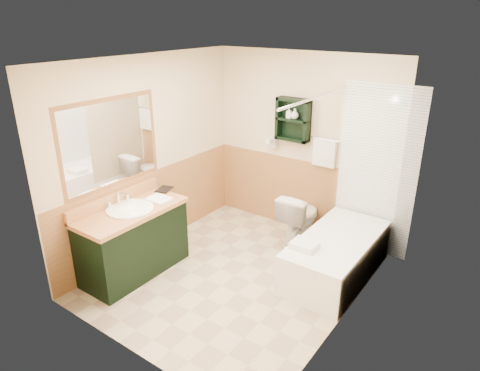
# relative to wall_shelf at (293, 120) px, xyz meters

# --- Properties ---
(floor) EXTENTS (3.00, 3.00, 0.00)m
(floor) POSITION_rel_wall_shelf_xyz_m (0.10, -1.41, -1.55)
(floor) COLOR #C8B991
(floor) RESTS_ON ground
(back_wall) EXTENTS (2.60, 0.04, 2.40)m
(back_wall) POSITION_rel_wall_shelf_xyz_m (0.10, 0.11, -0.35)
(back_wall) COLOR #FFEFC7
(back_wall) RESTS_ON ground
(left_wall) EXTENTS (0.04, 3.00, 2.40)m
(left_wall) POSITION_rel_wall_shelf_xyz_m (-1.22, -1.41, -0.35)
(left_wall) COLOR #FFEFC7
(left_wall) RESTS_ON ground
(right_wall) EXTENTS (0.04, 3.00, 2.40)m
(right_wall) POSITION_rel_wall_shelf_xyz_m (1.42, -1.41, -0.35)
(right_wall) COLOR #FFEFC7
(right_wall) RESTS_ON ground
(ceiling) EXTENTS (2.60, 3.00, 0.04)m
(ceiling) POSITION_rel_wall_shelf_xyz_m (0.10, -1.41, 0.87)
(ceiling) COLOR white
(ceiling) RESTS_ON back_wall
(wainscot_left) EXTENTS (2.98, 2.98, 1.00)m
(wainscot_left) POSITION_rel_wall_shelf_xyz_m (-1.19, -1.41, -1.05)
(wainscot_left) COLOR tan
(wainscot_left) RESTS_ON left_wall
(wainscot_back) EXTENTS (2.58, 2.58, 1.00)m
(wainscot_back) POSITION_rel_wall_shelf_xyz_m (0.10, 0.08, -1.05)
(wainscot_back) COLOR tan
(wainscot_back) RESTS_ON back_wall
(mirror_frame) EXTENTS (1.30, 1.30, 1.00)m
(mirror_frame) POSITION_rel_wall_shelf_xyz_m (-1.17, -1.96, -0.05)
(mirror_frame) COLOR #965631
(mirror_frame) RESTS_ON left_wall
(mirror_glass) EXTENTS (1.20, 1.20, 0.90)m
(mirror_glass) POSITION_rel_wall_shelf_xyz_m (-1.17, -1.96, -0.05)
(mirror_glass) COLOR white
(mirror_glass) RESTS_ON left_wall
(tile_right) EXTENTS (1.50, 1.50, 2.10)m
(tile_right) POSITION_rel_wall_shelf_xyz_m (1.38, -0.66, -0.50)
(tile_right) COLOR white
(tile_right) RESTS_ON right_wall
(tile_back) EXTENTS (0.95, 0.95, 2.10)m
(tile_back) POSITION_rel_wall_shelf_xyz_m (1.13, 0.07, -0.50)
(tile_back) COLOR white
(tile_back) RESTS_ON back_wall
(tile_accent) EXTENTS (1.50, 1.50, 0.10)m
(tile_accent) POSITION_rel_wall_shelf_xyz_m (1.37, -0.66, 0.35)
(tile_accent) COLOR #164D28
(tile_accent) RESTS_ON right_wall
(wall_shelf) EXTENTS (0.45, 0.15, 0.55)m
(wall_shelf) POSITION_rel_wall_shelf_xyz_m (0.00, 0.00, 0.00)
(wall_shelf) COLOR black
(wall_shelf) RESTS_ON back_wall
(hair_dryer) EXTENTS (0.10, 0.24, 0.18)m
(hair_dryer) POSITION_rel_wall_shelf_xyz_m (-0.30, 0.02, -0.35)
(hair_dryer) COLOR silver
(hair_dryer) RESTS_ON back_wall
(towel_bar) EXTENTS (0.40, 0.06, 0.40)m
(towel_bar) POSITION_rel_wall_shelf_xyz_m (0.45, 0.04, -0.20)
(towel_bar) COLOR white
(towel_bar) RESTS_ON back_wall
(curtain_rod) EXTENTS (0.03, 1.60, 0.03)m
(curtain_rod) POSITION_rel_wall_shelf_xyz_m (0.63, -0.66, 0.45)
(curtain_rod) COLOR silver
(curtain_rod) RESTS_ON back_wall
(shower_curtain) EXTENTS (1.05, 1.05, 1.70)m
(shower_curtain) POSITION_rel_wall_shelf_xyz_m (0.63, -0.48, -0.40)
(shower_curtain) COLOR beige
(shower_curtain) RESTS_ON curtain_rod
(vanity) EXTENTS (0.59, 1.26, 0.80)m
(vanity) POSITION_rel_wall_shelf_xyz_m (-0.89, -2.01, -1.15)
(vanity) COLOR black
(vanity) RESTS_ON ground
(bathtub) EXTENTS (0.73, 1.50, 0.49)m
(bathtub) POSITION_rel_wall_shelf_xyz_m (1.03, -0.72, -1.31)
(bathtub) COLOR white
(bathtub) RESTS_ON ground
(toilet) EXTENTS (0.41, 0.71, 0.69)m
(toilet) POSITION_rel_wall_shelf_xyz_m (0.31, -0.26, -1.21)
(toilet) COLOR white
(toilet) RESTS_ON ground
(counter_towel) EXTENTS (0.27, 0.21, 0.04)m
(counter_towel) POSITION_rel_wall_shelf_xyz_m (-0.79, -1.66, -0.73)
(counter_towel) COLOR white
(counter_towel) RESTS_ON vanity
(vanity_book) EXTENTS (0.16, 0.06, 0.21)m
(vanity_book) POSITION_rel_wall_shelf_xyz_m (-1.06, -1.41, -0.64)
(vanity_book) COLOR black
(vanity_book) RESTS_ON vanity
(tub_towel) EXTENTS (0.27, 0.22, 0.07)m
(tub_towel) POSITION_rel_wall_shelf_xyz_m (0.83, -1.14, -1.03)
(tub_towel) COLOR white
(tub_towel) RESTS_ON bathtub
(soap_bottle_a) EXTENTS (0.09, 0.14, 0.06)m
(soap_bottle_a) POSITION_rel_wall_shelf_xyz_m (-0.06, -0.01, 0.05)
(soap_bottle_a) COLOR white
(soap_bottle_a) RESTS_ON wall_shelf
(soap_bottle_b) EXTENTS (0.12, 0.15, 0.10)m
(soap_bottle_b) POSITION_rel_wall_shelf_xyz_m (0.02, -0.01, 0.07)
(soap_bottle_b) COLOR white
(soap_bottle_b) RESTS_ON wall_shelf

